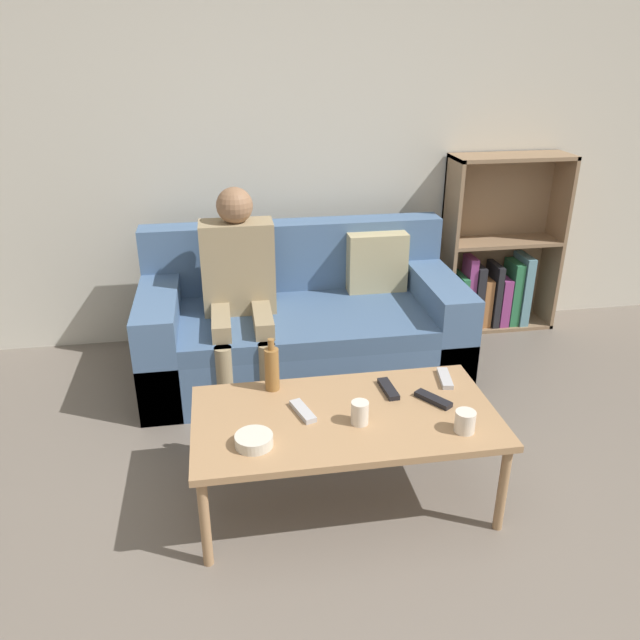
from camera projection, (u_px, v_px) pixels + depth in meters
The scene contains 13 objects.
wall_back at pixel (282, 136), 3.81m from camera, with size 12.00×0.06×2.60m.
couch at pixel (303, 327), 3.69m from camera, with size 1.82×0.90×0.84m.
bookshelf at pixel (494, 266), 4.24m from camera, with size 0.77×0.28×1.18m.
coffee_table at pixel (345, 421), 2.59m from camera, with size 1.26×0.66×0.43m.
person_adult at pixel (239, 277), 3.42m from camera, with size 0.40×0.62×1.13m.
cup_near at pixel (360, 413), 2.50m from camera, with size 0.07×0.07×0.10m.
cup_far at pixel (465, 422), 2.45m from camera, with size 0.08×0.08×0.09m.
tv_remote_0 at pixel (303, 411), 2.57m from camera, with size 0.10×0.18×0.02m.
tv_remote_1 at pixel (445, 378), 2.82m from camera, with size 0.08×0.18×0.02m.
tv_remote_2 at pixel (388, 389), 2.74m from camera, with size 0.06×0.17×0.02m.
tv_remote_3 at pixel (433, 399), 2.66m from camera, with size 0.14×0.17×0.02m.
snack_bowl at pixel (254, 440), 2.37m from camera, with size 0.15×0.15×0.05m.
bottle at pixel (272, 368), 2.72m from camera, with size 0.06×0.06×0.24m.
Camera 1 is at (-0.42, -1.27, 1.84)m, focal length 35.00 mm.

